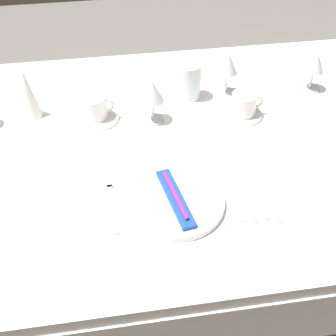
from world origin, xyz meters
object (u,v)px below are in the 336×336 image
toothbrush_package (175,198)px  wine_glass_left (153,93)px  spoon_soup (242,185)px  wine_glass_far (228,66)px  fork_outer (112,201)px  dinner_plate (175,202)px  dinner_knife (232,191)px  drink_tumbler (190,83)px  coffee_cup_right (244,104)px  coffee_cup_left (96,107)px  napkin_folded (27,93)px  spoon_tea (261,183)px  spoon_dessert (250,183)px  wine_glass_centre (315,64)px

toothbrush_package → wine_glass_left: (-0.01, 0.37, 0.07)m
spoon_soup → wine_glass_far: 0.46m
fork_outer → spoon_soup: spoon_soup is taller
toothbrush_package → spoon_soup: (0.19, 0.04, -0.02)m
fork_outer → dinner_plate: bearing=-12.4°
dinner_knife → spoon_soup: 0.04m
fork_outer → dinner_knife: size_ratio=0.90×
spoon_soup → drink_tumbler: bearing=97.4°
wine_glass_far → wine_glass_left: bearing=-155.9°
spoon_soup → coffee_cup_right: 0.33m
toothbrush_package → spoon_soup: toothbrush_package is taller
coffee_cup_left → napkin_folded: (-0.20, 0.05, 0.04)m
dinner_plate → spoon_soup: 0.19m
fork_outer → coffee_cup_left: bearing=93.3°
coffee_cup_right → dinner_knife: bearing=-110.3°
drink_tumbler → coffee_cup_right: bearing=-42.2°
coffee_cup_left → spoon_tea: bearing=-40.9°
toothbrush_package → wine_glass_left: 0.38m
spoon_soup → dinner_plate: bearing=-167.3°
spoon_soup → spoon_dessert: (0.02, 0.00, 0.00)m
spoon_dessert → napkin_folded: size_ratio=1.27×
fork_outer → spoon_dessert: size_ratio=0.96×
wine_glass_far → toothbrush_package: bearing=-117.5°
toothbrush_package → drink_tumbler: bearing=75.1°
spoon_soup → napkin_folded: bearing=143.9°
spoon_soup → napkin_folded: (-0.57, 0.42, 0.08)m
wine_glass_left → wine_glass_centre: bearing=10.1°
wine_glass_far → napkin_folded: bearing=-177.2°
coffee_cup_left → wine_glass_centre: (0.73, 0.07, 0.05)m
spoon_dessert → spoon_tea: same height
spoon_dessert → spoon_tea: (0.03, -0.01, 0.00)m
toothbrush_package → fork_outer: toothbrush_package is taller
spoon_soup → coffee_cup_left: (-0.37, 0.36, 0.04)m
wine_glass_far → drink_tumbler: wine_glass_far is taller
spoon_soup → wine_glass_far: size_ratio=1.42×
wine_glass_left → napkin_folded: napkin_folded is taller
dinner_plate → coffee_cup_right: size_ratio=2.45×
dinner_knife → coffee_cup_right: 0.35m
dinner_knife → spoon_tea: spoon_tea is taller
spoon_dessert → drink_tumbler: (-0.08, 0.44, 0.05)m
toothbrush_package → spoon_dessert: toothbrush_package is taller
dinner_plate → spoon_tea: (0.24, 0.04, -0.01)m
dinner_plate → dinner_knife: bearing=8.3°
coffee_cup_left → toothbrush_package: bearing=-65.9°
napkin_folded → spoon_dessert: bearing=-34.7°
coffee_cup_left → coffee_cup_right: 0.46m
dinner_knife → spoon_tea: bearing=11.9°
wine_glass_far → drink_tumbler: (-0.13, -0.00, -0.05)m
spoon_soup → wine_glass_left: size_ratio=1.50×
spoon_tea → napkin_folded: 0.76m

